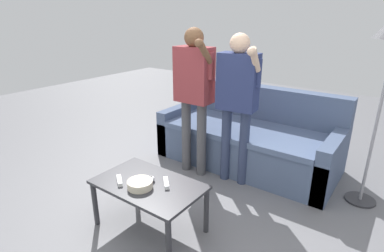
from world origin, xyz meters
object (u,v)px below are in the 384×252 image
object	(u,v)px
coffee_table	(149,189)
game_remote_nunchuk	(150,179)
player_center	(237,93)
player_left	(194,86)
game_remote_wand_near	(119,180)
game_remote_wand_far	(166,183)
snack_bowl	(140,184)
couch	(249,139)

from	to	relation	value
coffee_table	game_remote_nunchuk	bearing A→B (deg)	86.87
player_center	player_left	xyz separation A→B (m)	(-0.47, -0.09, 0.03)
player_center	game_remote_wand_near	bearing A→B (deg)	-107.04
player_center	coffee_table	bearing A→B (deg)	-99.09
game_remote_wand_near	game_remote_wand_far	bearing A→B (deg)	30.49
snack_bowl	player_center	bearing A→B (deg)	81.26
couch	game_remote_nunchuk	bearing A→B (deg)	-93.45
snack_bowl	player_left	xyz separation A→B (m)	(-0.29, 1.12, 0.55)
snack_bowl	player_left	size ratio (longest dim) A/B	0.13
couch	player_left	distance (m)	1.01
player_left	player_center	bearing A→B (deg)	10.36
couch	snack_bowl	distance (m)	1.74
snack_bowl	player_left	world-z (taller)	player_left
game_remote_nunchuk	game_remote_wand_far	world-z (taller)	game_remote_nunchuk
player_left	game_remote_wand_far	bearing A→B (deg)	-66.23
game_remote_nunchuk	player_center	size ratio (longest dim) A/B	0.06
coffee_table	game_remote_wand_far	distance (m)	0.17
coffee_table	player_left	distance (m)	1.25
player_left	game_remote_wand_far	distance (m)	1.19
game_remote_wand_near	game_remote_wand_far	size ratio (longest dim) A/B	1.05
couch	snack_bowl	size ratio (longest dim) A/B	10.26
couch	player_left	size ratio (longest dim) A/B	1.29
player_left	game_remote_wand_far	size ratio (longest dim) A/B	11.52
game_remote_nunchuk	game_remote_wand_near	xyz separation A→B (m)	(-0.20, -0.15, -0.01)
game_remote_nunchuk	game_remote_wand_near	size ratio (longest dim) A/B	0.60
game_remote_wand_near	couch	bearing A→B (deg)	80.32
couch	player_center	world-z (taller)	player_center
player_center	player_left	world-z (taller)	player_left
coffee_table	player_left	size ratio (longest dim) A/B	0.55
game_remote_wand_near	game_remote_nunchuk	bearing A→B (deg)	36.26
coffee_table	game_remote_wand_near	size ratio (longest dim) A/B	6.03
snack_bowl	game_remote_wand_far	world-z (taller)	snack_bowl
player_left	game_remote_wand_near	size ratio (longest dim) A/B	10.93
game_remote_wand_near	coffee_table	bearing A→B (deg)	31.77
player_center	game_remote_wand_far	bearing A→B (deg)	-92.66
coffee_table	game_remote_wand_far	bearing A→B (deg)	28.43
player_center	game_remote_wand_near	xyz separation A→B (m)	(-0.38, -1.25, -0.54)
couch	player_center	size ratio (longest dim) A/B	1.32
coffee_table	player_center	size ratio (longest dim) A/B	0.57
coffee_table	player_center	world-z (taller)	player_center
player_left	game_remote_nunchuk	bearing A→B (deg)	-73.71
snack_bowl	couch	bearing A→B (deg)	86.52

